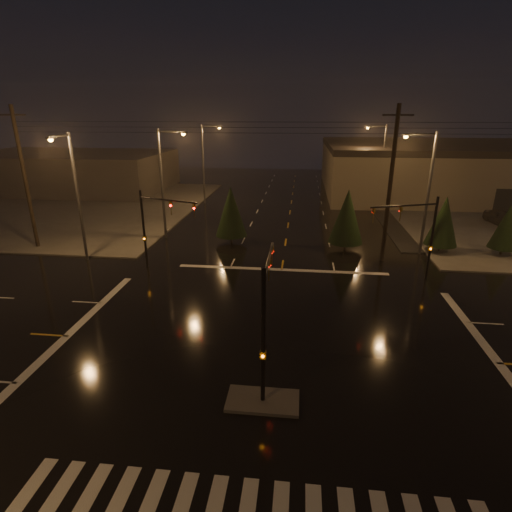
{
  "coord_description": "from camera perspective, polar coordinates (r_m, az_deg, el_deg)",
  "views": [
    {
      "loc": [
        1.25,
        -17.49,
        11.31
      ],
      "look_at": [
        -1.37,
        5.56,
        3.0
      ],
      "focal_mm": 28.0,
      "sensor_mm": 36.0,
      "label": 1
    }
  ],
  "objects": [
    {
      "name": "ground",
      "position": [
        20.86,
        2.07,
        -13.13
      ],
      "size": [
        140.0,
        140.0,
        0.0
      ],
      "primitive_type": "plane",
      "color": "black",
      "rests_on": "ground"
    },
    {
      "name": "sidewalk_nw",
      "position": [
        57.95,
        -26.49,
        6.46
      ],
      "size": [
        36.0,
        36.0,
        0.12
      ],
      "primitive_type": "cube",
      "color": "#413F3A",
      "rests_on": "ground"
    },
    {
      "name": "median_island",
      "position": [
        17.6,
        0.97,
        -19.97
      ],
      "size": [
        3.0,
        1.6,
        0.15
      ],
      "primitive_type": "cube",
      "color": "#413F3A",
      "rests_on": "ground"
    },
    {
      "name": "stop_bar_far",
      "position": [
        30.67,
        3.7,
        -1.96
      ],
      "size": [
        16.0,
        0.5,
        0.01
      ],
      "primitive_type": "cube",
      "color": "beige",
      "rests_on": "ground"
    },
    {
      "name": "commercial_block",
      "position": [
        70.18,
        -25.16,
        10.93
      ],
      "size": [
        30.0,
        18.0,
        5.6
      ],
      "primitive_type": "cube",
      "color": "#3E3836",
      "rests_on": "ground"
    },
    {
      "name": "signal_mast_median",
      "position": [
        16.33,
        1.37,
        -7.88
      ],
      "size": [
        0.25,
        4.59,
        6.0
      ],
      "color": "black",
      "rests_on": "ground"
    },
    {
      "name": "signal_mast_ne",
      "position": [
        29.79,
        22.37,
        3.59
      ],
      "size": [
        4.84,
        1.86,
        6.0
      ],
      "color": "black",
      "rests_on": "ground"
    },
    {
      "name": "signal_mast_nw",
      "position": [
        30.58,
        -14.36,
        4.86
      ],
      "size": [
        4.84,
        1.86,
        6.0
      ],
      "color": "black",
      "rests_on": "ground"
    },
    {
      "name": "streetlight_1",
      "position": [
        38.0,
        -12.92,
        10.89
      ],
      "size": [
        2.77,
        0.32,
        10.0
      ],
      "color": "#38383A",
      "rests_on": "ground"
    },
    {
      "name": "streetlight_2",
      "position": [
        53.25,
        -7.25,
        13.63
      ],
      "size": [
        2.77,
        0.32,
        10.0
      ],
      "color": "#38383A",
      "rests_on": "ground"
    },
    {
      "name": "streetlight_3",
      "position": [
        35.36,
        23.03,
        9.21
      ],
      "size": [
        2.77,
        0.32,
        10.0
      ],
      "color": "#38383A",
      "rests_on": "ground"
    },
    {
      "name": "streetlight_4",
      "position": [
        54.68,
        17.39,
        13.07
      ],
      "size": [
        2.77,
        0.32,
        10.0
      ],
      "color": "#38383A",
      "rests_on": "ground"
    },
    {
      "name": "streetlight_5",
      "position": [
        33.91,
        -24.49,
        8.62
      ],
      "size": [
        0.32,
        2.77,
        10.0
      ],
      "color": "#38383A",
      "rests_on": "ground"
    },
    {
      "name": "utility_pole_0",
      "position": [
        39.48,
        -30.13,
        9.57
      ],
      "size": [
        2.2,
        0.32,
        12.0
      ],
      "color": "black",
      "rests_on": "ground"
    },
    {
      "name": "utility_pole_1",
      "position": [
        32.62,
        18.61,
        9.56
      ],
      "size": [
        2.2,
        0.32,
        12.0
      ],
      "color": "black",
      "rests_on": "ground"
    },
    {
      "name": "conifer_0",
      "position": [
        37.17,
        25.22,
        4.55
      ],
      "size": [
        2.67,
        2.67,
        4.87
      ],
      "color": "black",
      "rests_on": "ground"
    },
    {
      "name": "conifer_1",
      "position": [
        38.78,
        32.16,
        3.53
      ],
      "size": [
        2.31,
        2.31,
        4.31
      ],
      "color": "black",
      "rests_on": "ground"
    },
    {
      "name": "conifer_3",
      "position": [
        36.38,
        -3.6,
        6.39
      ],
      "size": [
        2.89,
        2.89,
        5.21
      ],
      "color": "black",
      "rests_on": "ground"
    },
    {
      "name": "conifer_4",
      "position": [
        35.13,
        12.87,
        5.56
      ],
      "size": [
        2.97,
        2.97,
        5.33
      ],
      "color": "black",
      "rests_on": "ground"
    },
    {
      "name": "car_parked",
      "position": [
        50.2,
        31.64,
        4.67
      ],
      "size": [
        2.38,
        4.84,
        1.59
      ],
      "primitive_type": "imported",
      "rotation": [
        0.0,
        0.0,
        0.11
      ],
      "color": "black",
      "rests_on": "ground"
    }
  ]
}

